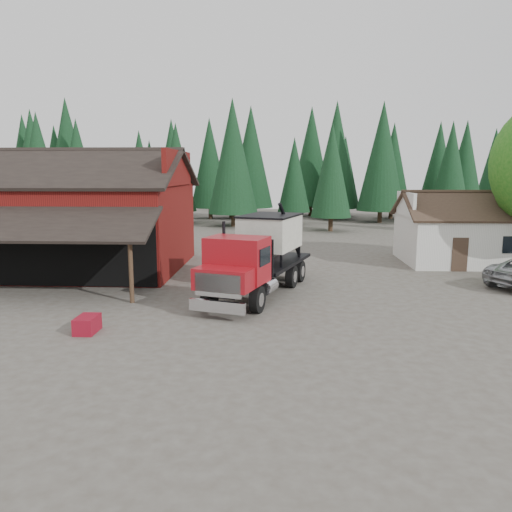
{
  "coord_description": "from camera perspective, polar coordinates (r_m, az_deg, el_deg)",
  "views": [
    {
      "loc": [
        0.94,
        -19.24,
        5.75
      ],
      "look_at": [
        -0.16,
        4.2,
        1.8
      ],
      "focal_mm": 35.0,
      "sensor_mm": 36.0,
      "label": 1
    }
  ],
  "objects": [
    {
      "name": "feed_truck",
      "position": [
        23.59,
        0.36,
        0.37
      ],
      "size": [
        5.29,
        9.72,
        4.25
      ],
      "rotation": [
        0.0,
        0.0,
        -0.32
      ],
      "color": "black",
      "rests_on": "ground"
    },
    {
      "name": "equip_box",
      "position": [
        19.25,
        -18.74,
        -7.42
      ],
      "size": [
        0.71,
        1.11,
        0.6
      ],
      "primitive_type": "cube",
      "rotation": [
        0.0,
        0.0,
        -0.01
      ],
      "color": "maroon",
      "rests_on": "ground"
    },
    {
      "name": "ground",
      "position": [
        20.11,
        -0.11,
        -7.07
      ],
      "size": [
        120.0,
        120.0,
        0.0
      ],
      "primitive_type": "plane",
      "color": "#494339",
      "rests_on": "ground"
    },
    {
      "name": "near_pine_a",
      "position": [
        52.52,
        -23.56,
        9.47
      ],
      "size": [
        4.4,
        4.4,
        11.4
      ],
      "color": "#382619",
      "rests_on": "ground"
    },
    {
      "name": "near_pine_d",
      "position": [
        53.5,
        -2.67,
        11.31
      ],
      "size": [
        5.28,
        5.28,
        13.4
      ],
      "color": "#382619",
      "rests_on": "ground"
    },
    {
      "name": "farmhouse",
      "position": [
        34.66,
        23.03,
        2.03
      ],
      "size": [
        8.6,
        6.42,
        4.65
      ],
      "color": "silver",
      "rests_on": "ground"
    },
    {
      "name": "conifer_backdrop",
      "position": [
        61.52,
        1.79,
        4.19
      ],
      "size": [
        76.0,
        16.0,
        16.0
      ],
      "primitive_type": null,
      "color": "black",
      "rests_on": "ground"
    },
    {
      "name": "near_pine_b",
      "position": [
        49.5,
        8.67,
        9.61
      ],
      "size": [
        3.96,
        3.96,
        10.4
      ],
      "color": "#382619",
      "rests_on": "ground"
    },
    {
      "name": "red_barn",
      "position": [
        31.64,
        -19.54,
        3.46
      ],
      "size": [
        12.8,
        13.63,
        7.18
      ],
      "color": "maroon",
      "rests_on": "ground"
    }
  ]
}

